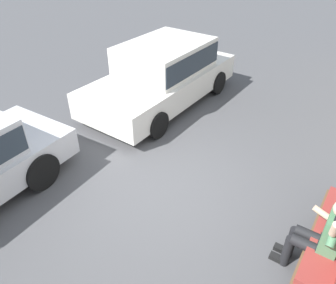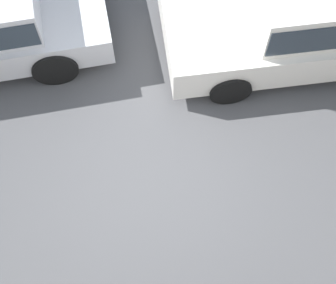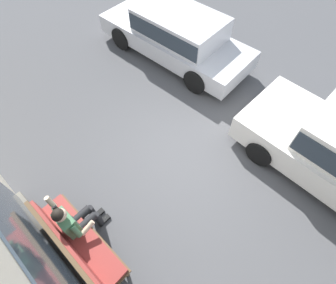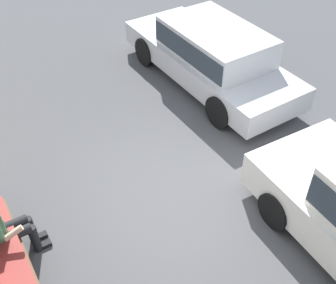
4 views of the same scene
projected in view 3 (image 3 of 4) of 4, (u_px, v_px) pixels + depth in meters
The scene contains 4 objects.
ground_plane at pixel (186, 154), 6.05m from camera, with size 60.00×60.00×0.00m, color #4C4C4F.
bench at pixel (75, 243), 4.37m from camera, with size 1.94×0.55×1.02m.
person_on_phone at pixel (75, 221), 4.46m from camera, with size 0.73×0.74×1.36m.
parked_car_mid at pixel (177, 33), 7.39m from camera, with size 4.66×1.92×1.39m.
Camera 3 is at (-1.86, 2.60, 5.16)m, focal length 28.00 mm.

